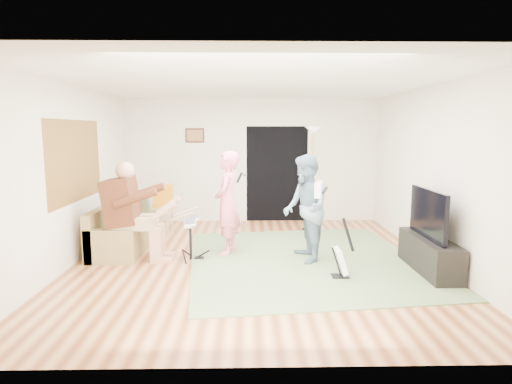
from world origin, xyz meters
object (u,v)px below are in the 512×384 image
at_px(guitar_spare, 341,261).
at_px(tv_cabinet, 429,255).
at_px(sofa, 121,234).
at_px(guitarist, 305,208).
at_px(drum_kit, 191,242).
at_px(dining_chair, 161,217).
at_px(torchiere_lamp, 313,160).
at_px(singer, 227,203).
at_px(television, 428,214).

height_order(guitar_spare, tv_cabinet, guitar_spare).
xyz_separation_m(sofa, guitar_spare, (3.46, -1.54, -0.01)).
relative_size(guitarist, guitar_spare, 1.97).
bearing_deg(drum_kit, dining_chair, 115.41).
distance_m(torchiere_lamp, dining_chair, 3.19).
xyz_separation_m(drum_kit, guitar_spare, (2.18, -0.89, -0.04)).
distance_m(drum_kit, guitarist, 1.87).
bearing_deg(guitarist, tv_cabinet, 65.51).
height_order(singer, television, singer).
distance_m(sofa, dining_chair, 1.13).
xyz_separation_m(sofa, guitarist, (3.07, -0.77, 0.58)).
height_order(sofa, television, television).
bearing_deg(singer, television, 79.77).
relative_size(sofa, singer, 1.11).
bearing_deg(tv_cabinet, sofa, 164.69).
xyz_separation_m(torchiere_lamp, television, (1.25, -2.59, -0.58)).
distance_m(drum_kit, television, 3.56).
bearing_deg(television, singer, 161.16).
height_order(dining_chair, tv_cabinet, dining_chair).
relative_size(singer, torchiere_lamp, 0.81).
bearing_deg(drum_kit, sofa, 153.13).
xyz_separation_m(drum_kit, dining_chair, (-0.79, 1.66, 0.06)).
distance_m(tv_cabinet, television, 0.60).
xyz_separation_m(drum_kit, torchiere_lamp, (2.20, 1.93, 1.15)).
xyz_separation_m(singer, dining_chair, (-1.35, 1.33, -0.50)).
relative_size(sofa, television, 1.64).
relative_size(drum_kit, tv_cabinet, 0.46).
xyz_separation_m(drum_kit, television, (3.45, -0.66, 0.57)).
relative_size(guitarist, television, 1.46).
bearing_deg(dining_chair, sofa, -110.88).
xyz_separation_m(guitarist, torchiere_lamp, (0.41, 2.06, 0.60)).
relative_size(drum_kit, torchiere_lamp, 0.31).
xyz_separation_m(dining_chair, tv_cabinet, (4.29, -2.31, -0.09)).
distance_m(singer, torchiere_lamp, 2.36).
relative_size(singer, guitar_spare, 2.00).
distance_m(singer, tv_cabinet, 3.15).
bearing_deg(guitar_spare, sofa, 156.04).
distance_m(guitarist, dining_chair, 3.16).
relative_size(singer, television, 1.48).
relative_size(guitar_spare, torchiere_lamp, 0.40).
bearing_deg(guitar_spare, drum_kit, 157.81).
bearing_deg(guitarist, singer, -117.39).
distance_m(sofa, guitar_spare, 3.79).
bearing_deg(guitarist, guitar_spare, 20.27).
xyz_separation_m(sofa, television, (4.73, -1.31, 0.60)).
distance_m(guitar_spare, torchiere_lamp, 3.06).
relative_size(guitar_spare, television, 0.74).
xyz_separation_m(guitar_spare, dining_chair, (-2.97, 2.55, 0.10)).
height_order(drum_kit, television, television).
relative_size(guitarist, dining_chair, 1.72).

